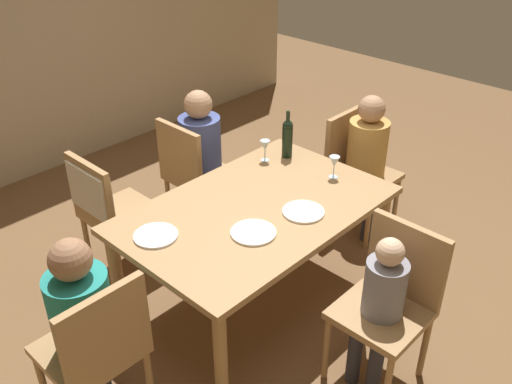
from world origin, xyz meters
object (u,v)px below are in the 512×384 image
object	(u,v)px
dining_table	(256,218)
chair_near	(391,295)
person_man_bearded	(203,151)
dinner_plate_guest_left	(253,232)
person_woman_host	(81,319)
dinner_plate_guest_right	(303,212)
chair_far_left	(104,203)
person_child_small	(380,302)
person_man_guest	(369,156)
dinner_plate_host	(156,236)
chair_left_end	(97,347)
wine_glass_centre	(265,146)
wine_glass_near_left	(334,163)
chair_far_right	(193,171)
wine_bottle_tall_green	(287,137)
chair_right_end	(355,164)

from	to	relation	value
dining_table	chair_near	bearing A→B (deg)	-84.44
person_man_bearded	dinner_plate_guest_left	distance (m)	1.23
person_woman_host	chair_near	bearing A→B (deg)	-36.06
person_woman_host	dinner_plate_guest_right	size ratio (longest dim) A/B	4.47
chair_far_left	person_child_small	bearing A→B (deg)	14.37
person_man_guest	person_man_bearded	bearing A→B (deg)	-49.27
dinner_plate_host	dinner_plate_guest_right	world-z (taller)	same
chair_left_end	chair_near	distance (m)	1.50
person_woman_host	chair_left_end	bearing A→B (deg)	-90.00
wine_glass_centre	dinner_plate_guest_left	bearing A→B (deg)	-141.62
dining_table	wine_glass_near_left	xyz separation A→B (m)	(0.60, -0.12, 0.19)
dinner_plate_host	chair_left_end	bearing A→B (deg)	-154.77
person_woman_host	dinner_plate_guest_left	xyz separation A→B (m)	(0.97, -0.21, 0.10)
wine_glass_centre	dining_table	bearing A→B (deg)	-142.53
chair_far_left	person_man_bearded	bearing A→B (deg)	90.00
person_woman_host	dinner_plate_host	world-z (taller)	person_woman_host
chair_far_right	chair_far_left	bearing A→B (deg)	-90.00
person_man_guest	person_child_small	xyz separation A→B (m)	(-1.20, -0.87, -0.08)
chair_far_left	wine_bottle_tall_green	world-z (taller)	wine_bottle_tall_green
person_man_guest	wine_bottle_tall_green	xyz separation A→B (m)	(-0.56, 0.32, 0.24)
chair_left_end	person_man_bearded	world-z (taller)	person_man_bearded
dinner_plate_host	dinner_plate_guest_right	distance (m)	0.85
chair_far_right	chair_near	size ratio (longest dim) A/B	1.00
chair_far_left	person_man_guest	distance (m)	1.90
chair_near	wine_glass_near_left	bearing A→B (deg)	-33.42
person_child_small	wine_bottle_tall_green	world-z (taller)	wine_bottle_tall_green
person_man_guest	person_child_small	bearing A→B (deg)	35.89
person_man_guest	wine_bottle_tall_green	size ratio (longest dim) A/B	3.28
dining_table	dinner_plate_guest_right	world-z (taller)	dinner_plate_guest_right
dinner_plate_host	dinner_plate_guest_right	bearing A→B (deg)	-30.48
chair_near	chair_far_left	size ratio (longest dim) A/B	1.00
chair_left_end	dinner_plate_guest_right	xyz separation A→B (m)	(1.32, -0.16, 0.21)
wine_glass_near_left	wine_glass_centre	world-z (taller)	same
person_woman_host	dinner_plate_guest_left	distance (m)	0.99
chair_right_end	person_man_guest	distance (m)	0.15
chair_right_end	chair_near	bearing A→B (deg)	42.01
wine_glass_centre	person_man_guest	bearing A→B (deg)	-28.58
wine_bottle_tall_green	dining_table	bearing A→B (deg)	-154.84
chair_right_end	wine_glass_centre	size ratio (longest dim) A/B	6.17
chair_near	dinner_plate_guest_left	bearing A→B (deg)	22.65
person_woman_host	person_man_bearded	bearing A→B (deg)	29.10
chair_left_end	chair_right_end	bearing A→B (deg)	4.23
person_man_bearded	wine_glass_centre	size ratio (longest dim) A/B	7.56
person_woman_host	dinner_plate_host	size ratio (longest dim) A/B	4.52
dinner_plate_guest_left	dining_table	bearing A→B (deg)	40.32
person_man_guest	dinner_plate_host	world-z (taller)	person_man_guest
chair_far_left	person_man_guest	bearing A→B (deg)	60.99
chair_right_end	dinner_plate_host	size ratio (longest dim) A/B	3.78
chair_near	person_man_guest	xyz separation A→B (m)	(1.09, 0.87, 0.10)
chair_left_end	person_man_bearded	xyz separation A→B (m)	(1.56, 0.98, 0.12)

